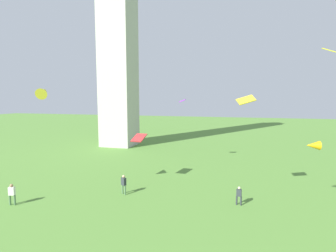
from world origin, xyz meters
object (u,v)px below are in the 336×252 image
at_px(kite_flying_1, 313,145).
at_px(person_2, 239,195).
at_px(person_0, 124,183).
at_px(kite_flying_2, 246,100).
at_px(kite_flying_4, 329,50).
at_px(person_1, 12,193).
at_px(monument_obelisk, 117,12).
at_px(kite_flying_5, 44,92).
at_px(kite_flying_0, 139,138).
at_px(kite_flying_3, 182,101).

bearing_deg(kite_flying_1, person_2, -87.11).
distance_m(person_0, kite_flying_2, 13.07).
height_order(kite_flying_1, kite_flying_4, kite_flying_4).
bearing_deg(person_1, monument_obelisk, -97.97).
height_order(kite_flying_2, kite_flying_5, kite_flying_5).
height_order(person_0, kite_flying_0, kite_flying_0).
bearing_deg(kite_flying_4, kite_flying_3, 174.40).
bearing_deg(person_1, kite_flying_3, -138.89).
relative_size(kite_flying_0, kite_flying_3, 1.85).
height_order(monument_obelisk, kite_flying_2, monument_obelisk).
bearing_deg(kite_flying_5, kite_flying_4, -178.70).
bearing_deg(kite_flying_4, kite_flying_0, -157.78).
xyz_separation_m(kite_flying_0, kite_flying_3, (2.74, 8.40, 3.70)).
xyz_separation_m(person_2, kite_flying_1, (5.60, 1.31, 4.17)).
distance_m(kite_flying_2, kite_flying_5, 16.73).
xyz_separation_m(kite_flying_1, kite_flying_4, (2.63, 6.58, 8.48)).
height_order(monument_obelisk, person_2, monument_obelisk).
bearing_deg(monument_obelisk, person_2, -46.18).
relative_size(person_0, person_2, 1.15).
height_order(person_0, person_1, person_0).
distance_m(person_2, kite_flying_4, 17.03).
relative_size(kite_flying_2, kite_flying_5, 0.91).
distance_m(person_2, kite_flying_0, 11.13).
xyz_separation_m(monument_obelisk, kite_flying_1, (27.17, -21.17, -19.07)).
relative_size(person_0, kite_flying_4, 1.28).
xyz_separation_m(person_1, person_2, (18.13, 4.91, -0.12)).
relative_size(monument_obelisk, person_0, 26.65).
height_order(kite_flying_1, kite_flying_5, kite_flying_5).
bearing_deg(kite_flying_1, kite_flying_0, -106.48).
bearing_deg(kite_flying_0, kite_flying_3, 165.11).
xyz_separation_m(kite_flying_4, kite_flying_5, (-24.16, -11.12, -4.18)).
relative_size(monument_obelisk, kite_flying_0, 28.28).
bearing_deg(kite_flying_3, person_1, -111.76).
relative_size(kite_flying_4, kite_flying_5, 0.79).
relative_size(person_2, kite_flying_4, 1.11).
distance_m(person_0, person_2, 10.24).
height_order(person_1, kite_flying_5, kite_flying_5).
relative_size(kite_flying_3, kite_flying_4, 0.65).
height_order(monument_obelisk, kite_flying_5, monument_obelisk).
distance_m(monument_obelisk, kite_flying_2, 34.56).
xyz_separation_m(kite_flying_0, kite_flying_4, (18.21, 4.90, 8.73)).
distance_m(kite_flying_1, kite_flying_5, 22.42).
relative_size(kite_flying_1, kite_flying_5, 0.64).
distance_m(monument_obelisk, kite_flying_5, 30.19).
xyz_separation_m(person_2, kite_flying_3, (-7.23, 11.40, 7.62)).
height_order(monument_obelisk, kite_flying_4, monument_obelisk).
xyz_separation_m(person_1, kite_flying_4, (26.35, 12.80, 12.52)).
bearing_deg(kite_flying_5, person_1, 14.03).
relative_size(person_2, kite_flying_2, 0.97).
bearing_deg(monument_obelisk, kite_flying_2, -44.91).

